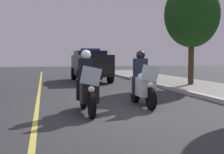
# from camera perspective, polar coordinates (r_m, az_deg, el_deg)

# --- Properties ---
(ground_plane) EXTENTS (80.00, 80.00, 0.00)m
(ground_plane) POSITION_cam_1_polar(r_m,az_deg,el_deg) (8.20, 2.09, -6.90)
(ground_plane) COLOR #333335
(lane_stripe_center) EXTENTS (48.00, 0.12, 0.01)m
(lane_stripe_center) POSITION_cam_1_polar(r_m,az_deg,el_deg) (7.94, -14.17, -7.35)
(lane_stripe_center) COLOR #E0D14C
(lane_stripe_center) RESTS_ON ground
(police_motorcycle_lead_left) EXTENTS (2.14, 0.56, 1.72)m
(police_motorcycle_lead_left) POSITION_cam_1_polar(r_m,az_deg,el_deg) (8.24, -4.74, -1.95)
(police_motorcycle_lead_left) COLOR black
(police_motorcycle_lead_left) RESTS_ON ground
(police_motorcycle_lead_right) EXTENTS (2.14, 0.56, 1.72)m
(police_motorcycle_lead_right) POSITION_cam_1_polar(r_m,az_deg,el_deg) (9.40, 5.74, -1.24)
(police_motorcycle_lead_right) COLOR black
(police_motorcycle_lead_right) RESTS_ON ground
(police_suv) EXTENTS (4.93, 2.13, 2.05)m
(police_suv) POSITION_cam_1_polar(r_m,az_deg,el_deg) (18.92, -4.06, 2.43)
(police_suv) COLOR black
(police_suv) RESTS_ON ground
(tree_far_back) EXTENTS (2.82, 2.82, 5.28)m
(tree_far_back) POSITION_cam_1_polar(r_m,az_deg,el_deg) (16.32, 14.84, 11.28)
(tree_far_back) COLOR #42301E
(tree_far_back) RESTS_ON sidewalk_strip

